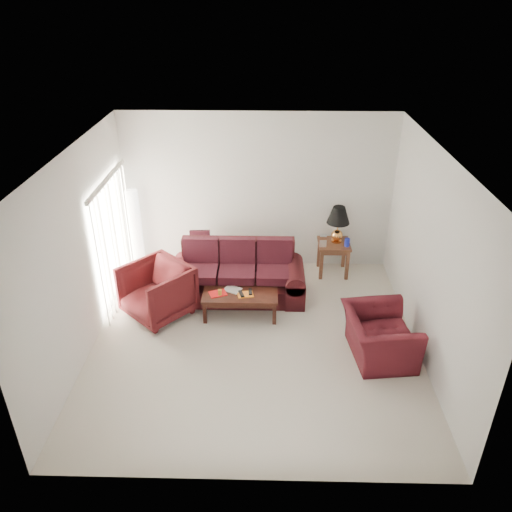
{
  "coord_description": "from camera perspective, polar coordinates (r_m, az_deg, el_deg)",
  "views": [
    {
      "loc": [
        0.17,
        -6.22,
        4.9
      ],
      "look_at": [
        0.0,
        0.85,
        1.05
      ],
      "focal_mm": 35.0,
      "sensor_mm": 36.0,
      "label": 1
    }
  ],
  "objects": [
    {
      "name": "remote_a",
      "position": [
        8.18,
        -1.69,
        -4.33
      ],
      "size": [
        0.11,
        0.2,
        0.02
      ],
      "primitive_type": "cube",
      "rotation": [
        0.0,
        0.0,
        0.31
      ],
      "color": "black",
      "rests_on": "coffee_table"
    },
    {
      "name": "picture_frame",
      "position": [
        9.56,
        7.71,
        2.35
      ],
      "size": [
        0.14,
        0.17,
        0.05
      ],
      "primitive_type": "cube",
      "rotation": [
        1.36,
        0.0,
        -0.15
      ],
      "color": "silver",
      "rests_on": "end_table"
    },
    {
      "name": "throw_pillow",
      "position": [
        9.35,
        -6.41,
        1.79
      ],
      "size": [
        0.39,
        0.2,
        0.39
      ],
      "primitive_type": "cube",
      "rotation": [
        -0.21,
        0.0,
        0.05
      ],
      "color": "black",
      "rests_on": "sofa"
    },
    {
      "name": "blinds",
      "position": [
        8.83,
        -15.84,
        1.75
      ],
      "size": [
        0.1,
        2.0,
        2.16
      ],
      "primitive_type": "cube",
      "color": "silver",
      "rests_on": "ground"
    },
    {
      "name": "yellow_glass",
      "position": [
        8.18,
        -4.15,
        -4.2
      ],
      "size": [
        0.07,
        0.07,
        0.11
      ],
      "primitive_type": "cylinder",
      "rotation": [
        0.0,
        0.0,
        0.08
      ],
      "color": "gold",
      "rests_on": "coffee_table"
    },
    {
      "name": "floor_lamp",
      "position": [
        9.68,
        -13.58,
        2.82
      ],
      "size": [
        0.29,
        0.29,
        1.66
      ],
      "primitive_type": null,
      "rotation": [
        0.0,
        0.0,
        0.08
      ],
      "color": "white",
      "rests_on": "ground"
    },
    {
      "name": "magazine_orange",
      "position": [
        8.2,
        -1.23,
        -4.41
      ],
      "size": [
        0.29,
        0.24,
        0.01
      ],
      "primitive_type": "cube",
      "rotation": [
        0.0,
        0.0,
        0.2
      ],
      "color": "orange",
      "rests_on": "coffee_table"
    },
    {
      "name": "armchair_right",
      "position": [
        7.65,
        13.89,
        -8.86
      ],
      "size": [
        1.08,
        1.2,
        0.71
      ],
      "primitive_type": "imported",
      "rotation": [
        0.0,
        0.0,
        1.69
      ],
      "color": "#3E0E14",
      "rests_on": "ground"
    },
    {
      "name": "magazine_white",
      "position": [
        8.33,
        -2.7,
        -3.84
      ],
      "size": [
        0.33,
        0.3,
        0.02
      ],
      "primitive_type": "cube",
      "rotation": [
        0.0,
        0.0,
        -0.46
      ],
      "color": "beige",
      "rests_on": "coffee_table"
    },
    {
      "name": "remote_b",
      "position": [
        8.23,
        -0.66,
        -4.08
      ],
      "size": [
        0.07,
        0.19,
        0.02
      ],
      "primitive_type": "cube",
      "rotation": [
        0.0,
        0.0,
        0.07
      ],
      "color": "black",
      "rests_on": "coffee_table"
    },
    {
      "name": "coffee_table",
      "position": [
        8.38,
        -1.8,
        -5.43
      ],
      "size": [
        1.25,
        0.63,
        0.43
      ],
      "primitive_type": null,
      "rotation": [
        0.0,
        0.0,
        -0.01
      ],
      "color": "black",
      "rests_on": "ground"
    },
    {
      "name": "table_lamp",
      "position": [
        9.37,
        9.33,
        3.57
      ],
      "size": [
        0.43,
        0.43,
        0.71
      ],
      "primitive_type": null,
      "rotation": [
        0.0,
        0.0,
        0.01
      ],
      "color": "#E79448",
      "rests_on": "end_table"
    },
    {
      "name": "end_table",
      "position": [
        9.63,
        8.77,
        -0.2
      ],
      "size": [
        0.61,
        0.61,
        0.64
      ],
      "primitive_type": null,
      "rotation": [
        0.0,
        0.0,
        0.04
      ],
      "color": "#57241E",
      "rests_on": "ground"
    },
    {
      "name": "clock",
      "position": [
        9.28,
        7.67,
        1.41
      ],
      "size": [
        0.12,
        0.05,
        0.12
      ],
      "primitive_type": "cube",
      "rotation": [
        0.0,
        0.0,
        0.01
      ],
      "color": "#AEAFB3",
      "rests_on": "end_table"
    },
    {
      "name": "magazine_red",
      "position": [
        8.24,
        -4.38,
        -4.29
      ],
      "size": [
        0.33,
        0.29,
        0.02
      ],
      "primitive_type": "cube",
      "rotation": [
        0.0,
        0.0,
        0.37
      ],
      "color": "red",
      "rests_on": "coffee_table"
    },
    {
      "name": "floor",
      "position": [
        7.92,
        -0.15,
        -9.65
      ],
      "size": [
        5.0,
        5.0,
        0.0
      ],
      "primitive_type": "plane",
      "color": "silver",
      "rests_on": "ground"
    },
    {
      "name": "armchair_left",
      "position": [
        8.42,
        -11.25,
        -3.94
      ],
      "size": [
        1.4,
        1.4,
        0.91
      ],
      "primitive_type": "imported",
      "rotation": [
        0.0,
        0.0,
        -0.74
      ],
      "color": "#440F12",
      "rests_on": "ground"
    },
    {
      "name": "blue_canister",
      "position": [
        9.36,
        10.37,
        1.54
      ],
      "size": [
        0.12,
        0.12,
        0.15
      ],
      "primitive_type": "cylinder",
      "rotation": [
        0.0,
        0.0,
        -0.28
      ],
      "color": "#172099",
      "rests_on": "end_table"
    },
    {
      "name": "sofa",
      "position": [
        8.72,
        -2.15,
        -1.92
      ],
      "size": [
        2.4,
        1.16,
        0.96
      ],
      "primitive_type": null,
      "rotation": [
        0.0,
        0.0,
        -0.06
      ],
      "color": "black",
      "rests_on": "ground"
    }
  ]
}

